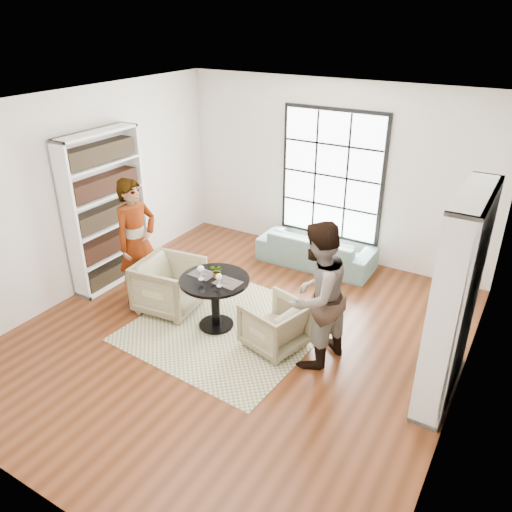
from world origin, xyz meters
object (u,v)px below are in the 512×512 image
Objects in this scene: pedestal_table at (215,292)px; person_right at (316,296)px; wine_glass_left at (201,270)px; flower_centerpiece at (217,271)px; sofa at (316,249)px; armchair_right at (275,325)px; person_left at (137,242)px; wine_glass_right at (219,277)px; armchair_left at (170,285)px.

person_right is (1.46, 0.01, 0.39)m from pedestal_table.
wine_glass_left is 0.22m from flower_centerpiece.
flower_centerpiece is (-1.45, 0.03, -0.08)m from person_right.
flower_centerpiece is (0.16, 0.15, -0.05)m from wine_glass_left.
armchair_right reaches higher than sofa.
person_right reaches higher than armchair_right.
person_right reaches higher than pedestal_table.
flower_centerpiece is (0.01, 0.05, 0.30)m from pedestal_table.
person_right reaches higher than flower_centerpiece.
person_left is (-1.78, -2.38, 0.66)m from sofa.
wine_glass_right is 0.24m from flower_centerpiece.
pedestal_table is 0.84m from armchair_left.
armchair_left is 0.78m from person_left.
armchair_left is at bearing 170.51° from wine_glass_right.
armchair_right is at bearing 6.06° from wine_glass_left.
sofa is at bearing 84.81° from wine_glass_right.
wine_glass_right is at bearing -63.97° from armchair_right.
flower_centerpiece reaches higher than pedestal_table.
armchair_left is at bearing 168.65° from wine_glass_left.
sofa is 2.64m from wine_glass_left.
armchair_left is 0.96m from flower_centerpiece.
person_left is at bearing -179.61° from flower_centerpiece.
person_left reaches higher than wine_glass_right.
person_left is at bearing 173.86° from wine_glass_right.
armchair_left is 4.64× the size of wine_glass_right.
sofa is 2.70m from person_right.
armchair_left is 0.86m from wine_glass_left.
person_right is (2.84, -0.03, -0.02)m from person_left.
flower_centerpiece is (-0.90, 0.03, 0.52)m from armchair_right.
flower_centerpiece is at bearing 80.16° from sofa.
wine_glass_right is at bearing -106.44° from armchair_left.
sofa is 2.46m from armchair_right.
sofa is 10.72× the size of wine_glass_right.
flower_centerpiece is at bearing -82.22° from person_left.
wine_glass_left is at bearing -136.88° from flower_centerpiece.
wine_glass_right reaches higher than armchair_left.
wine_glass_right is 0.93× the size of flower_centerpiece.
person_left is at bearing -75.31° from armchair_right.
wine_glass_left is (-0.14, -0.10, 0.35)m from pedestal_table.
person_right reaches higher than armchair_left.
wine_glass_left is 0.31m from wine_glass_right.
sofa is 2.75× the size of armchair_right.
flower_centerpiece reaches higher than wine_glass_right.
sofa is at bearing 80.77° from flower_centerpiece.
pedestal_table is 0.31m from flower_centerpiece.
armchair_right is (0.91, 0.01, -0.22)m from pedestal_table.
armchair_right is 3.50× the size of wine_glass_left.
armchair_left is at bearing -82.61° from person_left.
sofa is at bearing 77.85° from wine_glass_left.
armchair_right is 0.94m from wine_glass_right.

